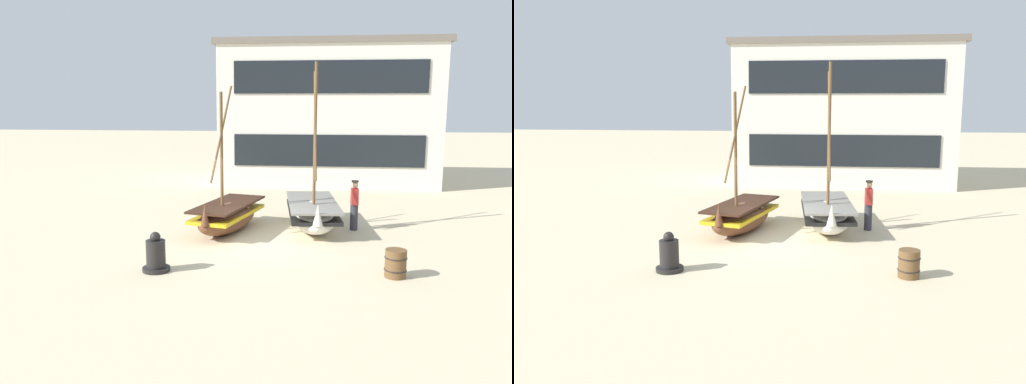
% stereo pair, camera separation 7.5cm
% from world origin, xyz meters
% --- Properties ---
extents(ground_plane, '(120.00, 120.00, 0.00)m').
position_xyz_m(ground_plane, '(0.00, 0.00, 0.00)').
color(ground_plane, beige).
extents(fishing_boat_near_left, '(2.21, 3.75, 4.78)m').
position_xyz_m(fishing_boat_near_left, '(-0.98, 1.26, 0.54)').
color(fishing_boat_near_left, brown).
rests_on(fishing_boat_near_left, ground).
extents(fishing_boat_centre_large, '(1.96, 4.23, 5.51)m').
position_xyz_m(fishing_boat_centre_large, '(1.81, 2.02, 0.53)').
color(fishing_boat_centre_large, silver).
rests_on(fishing_boat_centre_large, ground).
extents(fisherman_by_hull, '(0.26, 0.38, 1.68)m').
position_xyz_m(fisherman_by_hull, '(3.21, 1.93, 0.83)').
color(fisherman_by_hull, '#33333D').
rests_on(fisherman_by_hull, ground).
extents(capstan_winch, '(0.71, 0.71, 1.03)m').
position_xyz_m(capstan_winch, '(-2.13, -2.95, 0.41)').
color(capstan_winch, black).
rests_on(capstan_winch, ground).
extents(wooden_barrel, '(0.56, 0.56, 0.70)m').
position_xyz_m(wooden_barrel, '(3.87, -2.76, 0.35)').
color(wooden_barrel, brown).
rests_on(wooden_barrel, ground).
extents(harbor_building_main, '(11.35, 5.35, 7.30)m').
position_xyz_m(harbor_building_main, '(2.52, 12.48, 3.66)').
color(harbor_building_main, silver).
rests_on(harbor_building_main, ground).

